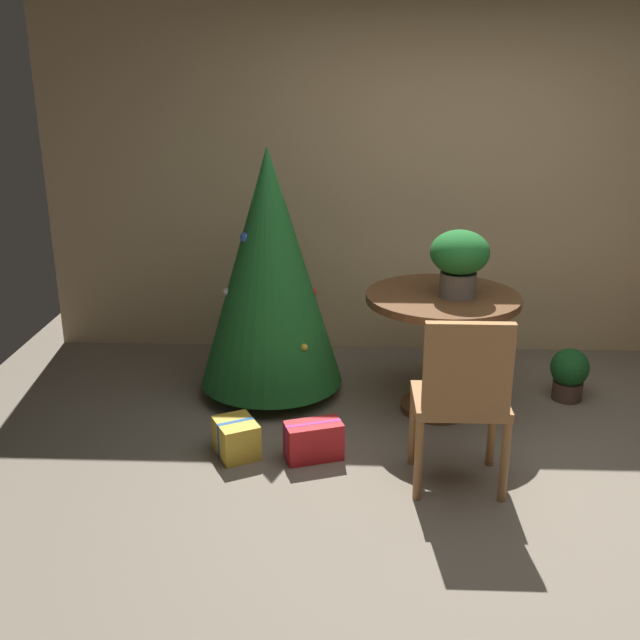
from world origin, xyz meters
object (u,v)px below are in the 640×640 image
(round_dining_table, at_px, (441,329))
(gift_box_gold, at_px, (236,438))
(gift_box_red, at_px, (314,441))
(flower_vase, at_px, (460,258))
(holiday_tree, at_px, (270,268))
(potted_plant, at_px, (569,373))
(wooden_chair_near, at_px, (463,394))

(round_dining_table, xyz_separation_m, gift_box_gold, (-1.21, -0.64, -0.44))
(round_dining_table, bearing_deg, gift_box_red, -139.26)
(round_dining_table, relative_size, gift_box_gold, 2.91)
(flower_vase, relative_size, gift_box_red, 1.16)
(gift_box_red, bearing_deg, flower_vase, 36.28)
(holiday_tree, bearing_deg, gift_box_gold, -97.83)
(gift_box_gold, relative_size, gift_box_red, 0.93)
(gift_box_red, relative_size, potted_plant, 1.00)
(holiday_tree, bearing_deg, round_dining_table, -11.17)
(holiday_tree, height_order, potted_plant, holiday_tree)
(wooden_chair_near, height_order, holiday_tree, holiday_tree)
(gift_box_red, xyz_separation_m, potted_plant, (1.64, 0.85, 0.08))
(wooden_chair_near, bearing_deg, flower_vase, 84.97)
(round_dining_table, height_order, wooden_chair_near, wooden_chair_near)
(round_dining_table, xyz_separation_m, gift_box_red, (-0.77, -0.66, -0.44))
(round_dining_table, relative_size, flower_vase, 2.33)
(flower_vase, bearing_deg, holiday_tree, 167.76)
(gift_box_red, bearing_deg, holiday_tree, 110.27)
(round_dining_table, height_order, gift_box_gold, round_dining_table)
(round_dining_table, bearing_deg, holiday_tree, 168.83)
(flower_vase, xyz_separation_m, gift_box_gold, (-1.29, -0.60, -0.91))
(holiday_tree, xyz_separation_m, gift_box_gold, (-0.12, -0.85, -0.77))
(gift_box_red, distance_m, potted_plant, 1.85)
(gift_box_gold, bearing_deg, round_dining_table, 27.90)
(flower_vase, distance_m, gift_box_red, 1.39)
(round_dining_table, bearing_deg, potted_plant, 12.45)
(holiday_tree, distance_m, gift_box_red, 1.20)
(gift_box_gold, bearing_deg, wooden_chair_near, -14.51)
(holiday_tree, bearing_deg, wooden_chair_near, -46.95)
(holiday_tree, xyz_separation_m, potted_plant, (1.97, -0.02, -0.68))
(holiday_tree, relative_size, gift_box_red, 4.68)
(flower_vase, bearing_deg, gift_box_gold, -155.00)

